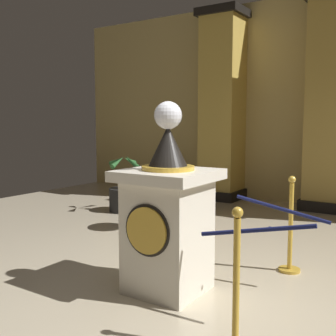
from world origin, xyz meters
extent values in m
plane|color=beige|center=(0.00, 0.00, 0.00)|extent=(12.37, 12.37, 0.00)
cube|color=tan|center=(0.00, 5.26, 2.08)|extent=(12.37, 0.16, 4.16)
cube|color=silver|center=(-0.39, -0.03, 0.55)|extent=(0.68, 0.68, 1.10)
cube|color=silver|center=(-0.39, -0.03, 1.15)|extent=(0.85, 0.85, 0.10)
cylinder|color=gold|center=(-0.39, -0.38, 0.68)|extent=(0.43, 0.03, 0.43)
cylinder|color=black|center=(-0.39, -0.37, 0.68)|extent=(0.48, 0.01, 0.48)
cylinder|color=gold|center=(-0.39, -0.03, 1.22)|extent=(0.51, 0.51, 0.04)
cone|color=black|center=(-0.39, -0.03, 1.43)|extent=(0.37, 0.37, 0.39)
cylinder|color=gold|center=(-0.39, -0.03, 1.62)|extent=(0.03, 0.03, 0.07)
sphere|color=silver|center=(-0.39, -0.03, 1.72)|extent=(0.27, 0.27, 0.27)
cylinder|color=gold|center=(0.63, -0.69, 0.49)|extent=(0.05, 0.05, 0.99)
sphere|color=gold|center=(0.63, -0.69, 1.03)|extent=(0.08, 0.08, 0.08)
cylinder|color=gold|center=(0.46, 1.15, 0.01)|extent=(0.24, 0.24, 0.03)
cylinder|color=gold|center=(0.46, 1.15, 0.50)|extent=(0.05, 0.05, 0.99)
sphere|color=gold|center=(0.46, 1.15, 1.03)|extent=(0.08, 0.08, 0.08)
cylinder|color=#141947|center=(0.58, -0.23, 0.79)|extent=(0.93, 0.12, 0.22)
cylinder|color=#141947|center=(0.50, 0.69, 0.79)|extent=(0.93, 0.12, 0.22)
sphere|color=#141947|center=(0.54, 0.23, 0.70)|extent=(0.04, 0.04, 0.04)
cube|color=black|center=(-2.16, 4.81, 0.10)|extent=(0.89, 0.89, 0.20)
cube|color=gold|center=(-2.16, 4.81, 2.00)|extent=(0.78, 0.78, 4.00)
cube|color=black|center=(-2.16, 4.81, 3.92)|extent=(0.93, 0.93, 0.16)
cube|color=black|center=(0.00, 4.81, 0.10)|extent=(0.80, 0.80, 0.20)
cube|color=gold|center=(0.00, 4.81, 2.00)|extent=(0.70, 0.70, 4.00)
cylinder|color=black|center=(-3.08, 2.60, 0.22)|extent=(0.57, 0.57, 0.43)
cylinder|color=brown|center=(-3.08, 2.60, 0.62)|extent=(0.08, 0.08, 0.37)
cone|color=#265928|center=(-2.91, 2.60, 0.94)|extent=(0.34, 0.10, 0.28)
cone|color=#265928|center=(-3.10, 2.77, 0.94)|extent=(0.12, 0.35, 0.22)
cone|color=#265928|center=(-3.25, 2.60, 0.94)|extent=(0.35, 0.10, 0.23)
cone|color=#265928|center=(-3.09, 2.43, 0.94)|extent=(0.12, 0.35, 0.25)
cylinder|color=#332D28|center=(-1.91, 1.72, 0.01)|extent=(0.38, 0.38, 0.03)
cylinder|color=#332D28|center=(-1.91, 1.72, 0.36)|extent=(0.06, 0.06, 0.73)
cylinder|color=silver|center=(-1.91, 1.72, 0.73)|extent=(0.54, 0.54, 0.03)
cylinder|color=black|center=(-1.58, 1.53, 0.23)|extent=(0.03, 0.03, 0.45)
cylinder|color=black|center=(-1.31, 1.35, 0.23)|extent=(0.03, 0.03, 0.45)
cylinder|color=black|center=(-1.40, 1.79, 0.23)|extent=(0.03, 0.03, 0.45)
cylinder|color=black|center=(-1.14, 1.62, 0.23)|extent=(0.03, 0.03, 0.45)
cube|color=maroon|center=(-1.36, 1.57, 0.48)|extent=(0.55, 0.55, 0.06)
cube|color=maroon|center=(-1.26, 1.71, 0.73)|extent=(0.36, 0.26, 0.45)
camera|label=1|loc=(1.77, -3.32, 1.65)|focal=44.29mm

